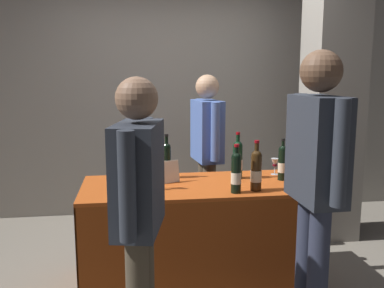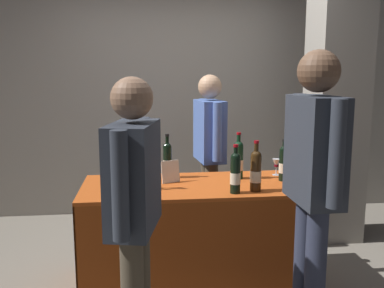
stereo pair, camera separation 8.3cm
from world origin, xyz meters
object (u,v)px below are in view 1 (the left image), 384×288
at_px(featured_wine_bottle, 238,159).
at_px(vendor_presenter, 207,144).
at_px(concrete_pillar, 334,70).
at_px(taster_foreground_right, 139,200).
at_px(flower_vase, 132,172).
at_px(tasting_table, 192,215).
at_px(wine_glass_near_vendor, 275,163).
at_px(display_bottle_0, 236,172).

xyz_separation_m(featured_wine_bottle, vendor_presenter, (-0.12, 0.67, 0.01)).
bearing_deg(concrete_pillar, taster_foreground_right, -137.72).
bearing_deg(taster_foreground_right, featured_wine_bottle, -25.75).
distance_m(concrete_pillar, flower_vase, 2.20).
relative_size(tasting_table, featured_wine_bottle, 4.44).
distance_m(concrete_pillar, wine_glass_near_vendor, 1.21).
relative_size(tasting_table, wine_glass_near_vendor, 12.20).
distance_m(display_bottle_0, vendor_presenter, 1.06).
relative_size(featured_wine_bottle, taster_foreground_right, 0.23).
distance_m(featured_wine_bottle, vendor_presenter, 0.68).
bearing_deg(taster_foreground_right, concrete_pillar, -35.98).
relative_size(wine_glass_near_vendor, vendor_presenter, 0.08).
bearing_deg(display_bottle_0, tasting_table, 135.43).
height_order(featured_wine_bottle, flower_vase, flower_vase).
bearing_deg(taster_foreground_right, flower_vase, 14.19).
bearing_deg(flower_vase, wine_glass_near_vendor, 14.75).
bearing_deg(tasting_table, featured_wine_bottle, 19.30).
bearing_deg(wine_glass_near_vendor, display_bottle_0, -132.96).
relative_size(featured_wine_bottle, flower_vase, 0.93).
height_order(wine_glass_near_vendor, flower_vase, flower_vase).
bearing_deg(concrete_pillar, vendor_presenter, -179.73).
xyz_separation_m(flower_vase, taster_foreground_right, (0.03, -0.79, 0.03)).
relative_size(tasting_table, flower_vase, 4.13).
distance_m(tasting_table, taster_foreground_right, 1.05).
xyz_separation_m(concrete_pillar, wine_glass_near_vendor, (-0.75, -0.60, -0.74)).
height_order(display_bottle_0, wine_glass_near_vendor, display_bottle_0).
height_order(concrete_pillar, taster_foreground_right, concrete_pillar).
xyz_separation_m(display_bottle_0, wine_glass_near_vendor, (0.44, 0.47, -0.05)).
xyz_separation_m(tasting_table, featured_wine_bottle, (0.37, 0.13, 0.39)).
bearing_deg(concrete_pillar, wine_glass_near_vendor, -141.40).
height_order(display_bottle_0, taster_foreground_right, taster_foreground_right).
distance_m(display_bottle_0, taster_foreground_right, 0.91).
bearing_deg(featured_wine_bottle, tasting_table, -160.70).
bearing_deg(tasting_table, concrete_pillar, 28.99).
relative_size(display_bottle_0, wine_glass_near_vendor, 2.56).
relative_size(featured_wine_bottle, wine_glass_near_vendor, 2.75).
bearing_deg(tasting_table, taster_foreground_right, -114.51).
relative_size(tasting_table, display_bottle_0, 4.77).
height_order(concrete_pillar, vendor_presenter, concrete_pillar).
height_order(concrete_pillar, flower_vase, concrete_pillar).
bearing_deg(vendor_presenter, concrete_pillar, 83.75).
relative_size(featured_wine_bottle, display_bottle_0, 1.07).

